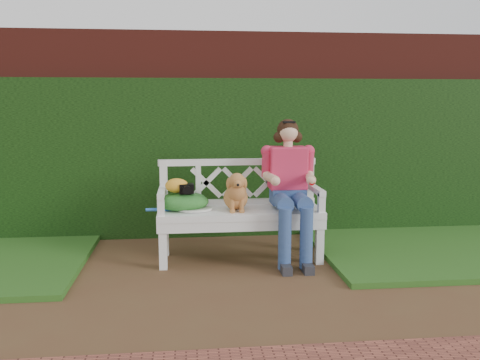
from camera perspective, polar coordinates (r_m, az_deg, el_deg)
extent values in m
plane|color=brown|center=(4.05, -3.36, -12.30)|extent=(60.00, 60.00, 0.00)
cube|color=maroon|center=(5.69, -4.36, 5.17)|extent=(10.00, 0.30, 2.20)
cube|color=#244F16|center=(5.50, -4.26, 2.42)|extent=(10.00, 0.18, 1.70)
cube|color=#2E5821|center=(5.53, 22.06, -6.89)|extent=(2.60, 2.00, 0.05)
cube|color=black|center=(4.59, -6.04, -0.96)|extent=(0.14, 0.11, 0.09)
ellipsoid|color=gold|center=(4.62, -7.12, -0.63)|extent=(0.24, 0.20, 0.13)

